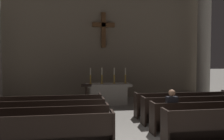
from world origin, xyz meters
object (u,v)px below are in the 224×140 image
column_right_third (204,47)px  candlestick_inner_left (102,79)px  pew_right_row_4 (182,104)px  lectern (86,98)px  pew_right_row_2 (211,116)px  pew_left_row_3 (45,115)px  pew_left_row_4 (48,108)px  pew_right_row_3 (195,109)px  candlestick_inner_right (114,78)px  altar (108,93)px  pew_left_row_1 (35,134)px  lone_worshipper (171,110)px  candlestick_outer_left (90,79)px  candlestick_outer_right (125,78)px  pew_left_row_2 (41,123)px

column_right_third → candlestick_inner_left: 6.01m
pew_right_row_4 → lectern: lectern is taller
pew_right_row_2 → lectern: 5.00m
pew_right_row_4 → candlestick_inner_left: candlestick_inner_left is taller
pew_left_row_3 → pew_left_row_4: 0.96m
pew_right_row_3 → column_right_third: bearing=57.2°
candlestick_inner_right → candlestick_inner_left: bearing=180.0°
pew_left_row_4 → altar: 3.71m
pew_left_row_1 → altar: size_ratio=1.69×
column_right_third → candlestick_inner_left: (-5.73, -0.84, -1.59)m
pew_left_row_1 → pew_right_row_4: same height
pew_right_row_2 → candlestick_inner_left: 5.49m
altar → lectern: lectern is taller
column_right_third → altar: bearing=-171.2°
pew_right_row_3 → lone_worshipper: 1.58m
pew_right_row_3 → candlestick_inner_right: candlestick_inner_right is taller
pew_right_row_2 → candlestick_inner_left: bearing=121.1°
pew_right_row_4 → candlestick_outer_left: (-3.36, 2.74, 0.78)m
pew_left_row_3 → pew_right_row_3: (5.02, 0.00, 0.00)m
altar → candlestick_inner_right: size_ratio=2.87×
pew_right_row_3 → lectern: 4.39m
candlestick_outer_left → candlestick_outer_right: same height
pew_right_row_4 → lectern: size_ratio=3.23×
pew_right_row_2 → candlestick_inner_left: candlestick_inner_left is taller
altar → candlestick_outer_right: 1.12m
column_right_third → lectern: 7.23m
pew_left_row_1 → candlestick_outer_left: (1.66, 5.61, 0.78)m
pew_right_row_2 → column_right_third: column_right_third is taller
candlestick_inner_left → pew_right_row_3: bearing=-52.7°
pew_left_row_1 → candlestick_outer_right: candlestick_outer_right is taller
pew_left_row_1 → pew_right_row_3: same height
pew_right_row_4 → pew_left_row_2: bearing=-159.1°
pew_left_row_1 → candlestick_outer_left: bearing=73.5°
pew_left_row_4 → pew_left_row_1: bearing=-90.0°
pew_left_row_3 → pew_right_row_2: 5.11m
candlestick_inner_left → candlestick_outer_right: same height
pew_left_row_2 → candlestick_outer_right: (3.36, 4.65, 0.78)m
altar → candlestick_inner_left: (-0.30, 0.00, 0.73)m
pew_right_row_2 → lone_worshipper: (-1.27, 0.04, 0.22)m
pew_right_row_3 → lectern: (-3.62, 2.49, 0.07)m
pew_left_row_2 → pew_left_row_4: 1.91m
column_right_third → lone_worshipper: (-4.20, -5.45, -2.16)m
pew_left_row_3 → column_right_third: size_ratio=0.64×
candlestick_inner_right → pew_right_row_4: bearing=-51.1°
candlestick_inner_right → lone_worshipper: 4.74m
pew_right_row_2 → lone_worshipper: 1.29m
column_right_third → lone_worshipper: bearing=-127.6°
pew_right_row_3 → altar: altar is taller
pew_left_row_1 → pew_right_row_3: size_ratio=1.00×
candlestick_inner_left → pew_left_row_1: bearing=-111.5°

